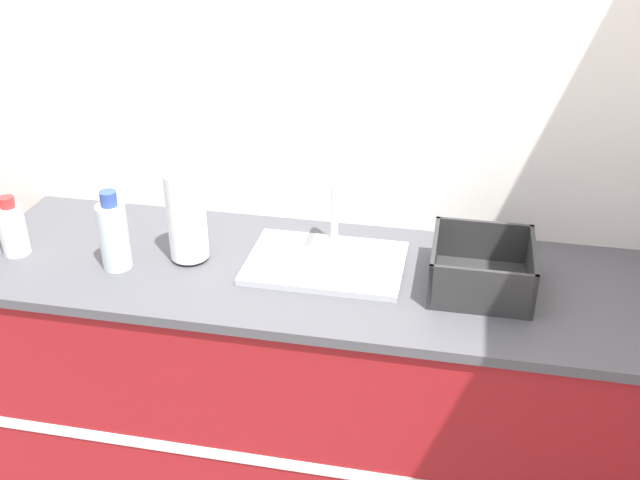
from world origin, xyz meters
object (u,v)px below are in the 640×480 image
sink (326,259)px  paper_towel_roll (187,217)px  bottle_white_spray (13,229)px  dish_rack (481,272)px  bottle_clear (114,234)px

sink → paper_towel_roll: 0.43m
bottle_white_spray → dish_rack: bearing=3.3°
dish_rack → bottle_clear: bearing=-174.7°
dish_rack → bottle_white_spray: bottle_white_spray is taller
sink → dish_rack: 0.46m
paper_towel_roll → dish_rack: paper_towel_roll is taller
bottle_clear → bottle_white_spray: 0.34m
dish_rack → bottle_clear: size_ratio=1.22×
paper_towel_roll → bottle_white_spray: size_ratio=1.48×
dish_rack → bottle_clear: 1.07m
sink → paper_towel_roll: bearing=-173.8°
dish_rack → bottle_clear: (-1.06, -0.10, 0.06)m
sink → paper_towel_roll: (-0.41, -0.04, 0.12)m
dish_rack → bottle_white_spray: (-1.40, -0.08, 0.03)m
paper_towel_roll → bottle_clear: paper_towel_roll is taller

